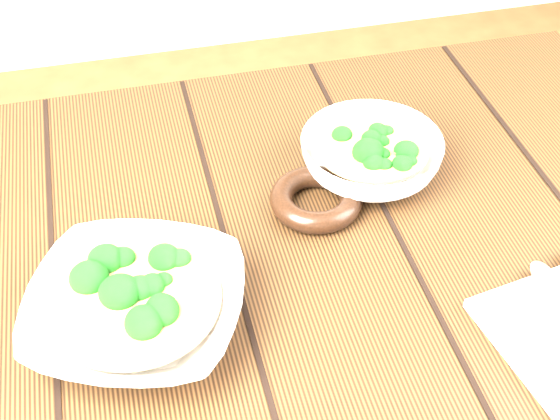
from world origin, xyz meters
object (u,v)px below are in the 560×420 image
table (254,333)px  soup_bowl_front (136,309)px  trivet (316,199)px  soup_bowl_back (371,156)px

table → soup_bowl_front: 0.21m
table → soup_bowl_front: soup_bowl_front is taller
soup_bowl_front → trivet: 0.27m
table → soup_bowl_back: (0.18, 0.12, 0.15)m
table → trivet: size_ratio=10.56×
soup_bowl_back → table: bearing=-145.9°
table → soup_bowl_back: soup_bowl_back is taller
soup_bowl_front → trivet: bearing=30.4°
soup_bowl_front → trivet: (0.23, 0.14, -0.02)m
soup_bowl_front → soup_bowl_back: bearing=29.8°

